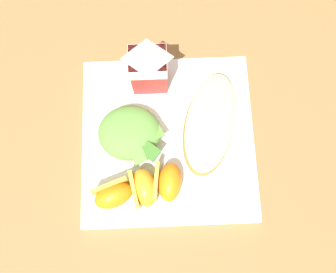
{
  "coord_description": "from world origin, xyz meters",
  "views": [
    {
      "loc": [
        -0.01,
        -0.13,
        0.57
      ],
      "look_at": [
        0.0,
        0.0,
        0.03
      ],
      "focal_mm": 37.06,
      "sensor_mm": 36.0,
      "label": 1
    }
  ],
  "objects_px": {
    "cheesy_pizza_bread": "(210,124)",
    "orange_wedge_front": "(113,195)",
    "green_salad_pile": "(130,133)",
    "milk_carton": "(148,67)",
    "orange_wedge_middle": "(144,188)",
    "orange_wedge_rear": "(166,182)",
    "white_plate": "(168,139)"
  },
  "relations": [
    {
      "from": "milk_carton",
      "to": "orange_wedge_middle",
      "type": "xyz_separation_m",
      "value": [
        -0.01,
        -0.18,
        -0.04
      ]
    },
    {
      "from": "milk_carton",
      "to": "orange_wedge_middle",
      "type": "height_order",
      "value": "milk_carton"
    },
    {
      "from": "orange_wedge_middle",
      "to": "orange_wedge_rear",
      "type": "xyz_separation_m",
      "value": [
        0.03,
        0.01,
        0.0
      ]
    },
    {
      "from": "white_plate",
      "to": "orange_wedge_middle",
      "type": "relative_size",
      "value": 4.26
    },
    {
      "from": "milk_carton",
      "to": "orange_wedge_rear",
      "type": "xyz_separation_m",
      "value": [
        0.02,
        -0.17,
        -0.04
      ]
    },
    {
      "from": "orange_wedge_front",
      "to": "orange_wedge_middle",
      "type": "bearing_deg",
      "value": 10.62
    },
    {
      "from": "cheesy_pizza_bread",
      "to": "orange_wedge_rear",
      "type": "distance_m",
      "value": 0.12
    },
    {
      "from": "cheesy_pizza_bread",
      "to": "milk_carton",
      "type": "relative_size",
      "value": 1.68
    },
    {
      "from": "orange_wedge_rear",
      "to": "orange_wedge_front",
      "type": "bearing_deg",
      "value": -168.91
    },
    {
      "from": "green_salad_pile",
      "to": "orange_wedge_rear",
      "type": "bearing_deg",
      "value": -56.07
    },
    {
      "from": "orange_wedge_front",
      "to": "orange_wedge_rear",
      "type": "xyz_separation_m",
      "value": [
        0.08,
        0.02,
        0.0
      ]
    },
    {
      "from": "green_salad_pile",
      "to": "orange_wedge_middle",
      "type": "xyz_separation_m",
      "value": [
        0.02,
        -0.09,
        -0.0
      ]
    },
    {
      "from": "orange_wedge_front",
      "to": "green_salad_pile",
      "type": "bearing_deg",
      "value": 74.6
    },
    {
      "from": "cheesy_pizza_bread",
      "to": "orange_wedge_front",
      "type": "bearing_deg",
      "value": -145.49
    },
    {
      "from": "orange_wedge_rear",
      "to": "milk_carton",
      "type": "bearing_deg",
      "value": 96.53
    },
    {
      "from": "green_salad_pile",
      "to": "milk_carton",
      "type": "bearing_deg",
      "value": 70.1
    },
    {
      "from": "white_plate",
      "to": "milk_carton",
      "type": "height_order",
      "value": "milk_carton"
    },
    {
      "from": "orange_wedge_middle",
      "to": "orange_wedge_rear",
      "type": "bearing_deg",
      "value": 11.74
    },
    {
      "from": "orange_wedge_rear",
      "to": "green_salad_pile",
      "type": "bearing_deg",
      "value": 123.93
    },
    {
      "from": "milk_carton",
      "to": "green_salad_pile",
      "type": "bearing_deg",
      "value": -109.9
    },
    {
      "from": "milk_carton",
      "to": "orange_wedge_front",
      "type": "distance_m",
      "value": 0.2
    },
    {
      "from": "green_salad_pile",
      "to": "orange_wedge_front",
      "type": "bearing_deg",
      "value": -105.4
    },
    {
      "from": "milk_carton",
      "to": "orange_wedge_middle",
      "type": "relative_size",
      "value": 1.67
    },
    {
      "from": "cheesy_pizza_bread",
      "to": "orange_wedge_middle",
      "type": "bearing_deg",
      "value": -137.94
    },
    {
      "from": "green_salad_pile",
      "to": "orange_wedge_front",
      "type": "relative_size",
      "value": 1.56
    },
    {
      "from": "orange_wedge_middle",
      "to": "white_plate",
      "type": "bearing_deg",
      "value": 63.53
    },
    {
      "from": "orange_wedge_front",
      "to": "orange_wedge_middle",
      "type": "distance_m",
      "value": 0.05
    },
    {
      "from": "orange_wedge_middle",
      "to": "milk_carton",
      "type": "bearing_deg",
      "value": 85.55
    },
    {
      "from": "white_plate",
      "to": "orange_wedge_front",
      "type": "distance_m",
      "value": 0.13
    },
    {
      "from": "orange_wedge_front",
      "to": "orange_wedge_middle",
      "type": "height_order",
      "value": "same"
    },
    {
      "from": "milk_carton",
      "to": "orange_wedge_middle",
      "type": "bearing_deg",
      "value": -94.45
    },
    {
      "from": "white_plate",
      "to": "orange_wedge_rear",
      "type": "relative_size",
      "value": 4.38
    }
  ]
}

